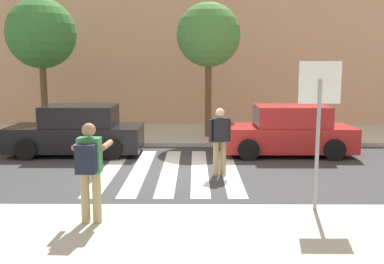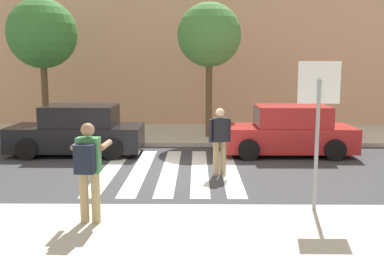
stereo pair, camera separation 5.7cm
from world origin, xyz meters
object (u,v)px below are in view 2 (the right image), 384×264
at_px(pedestrian_crossing, 220,138).
at_px(street_tree_center, 209,36).
at_px(street_tree_west, 42,34).
at_px(parked_car_red, 288,132).
at_px(stop_sign, 318,103).
at_px(photographer_with_backpack, 88,164).
at_px(parked_car_black, 78,132).

xyz_separation_m(pedestrian_crossing, street_tree_center, (-0.14, 5.32, 2.87)).
bearing_deg(street_tree_center, street_tree_west, 179.82).
distance_m(street_tree_west, street_tree_center, 6.09).
bearing_deg(parked_car_red, stop_sign, -96.44).
bearing_deg(pedestrian_crossing, stop_sign, -62.81).
relative_size(parked_car_red, street_tree_center, 0.84).
height_order(photographer_with_backpack, street_tree_west, street_tree_west).
bearing_deg(photographer_with_backpack, street_tree_center, 76.19).
distance_m(photographer_with_backpack, parked_car_black, 6.82).
bearing_deg(street_tree_west, parked_car_black, -55.04).
bearing_deg(stop_sign, street_tree_center, 101.71).
bearing_deg(photographer_with_backpack, stop_sign, 10.72).
relative_size(parked_car_red, street_tree_west, 0.81).
height_order(stop_sign, pedestrian_crossing, stop_sign).
bearing_deg(street_tree_center, photographer_with_backpack, -103.81).
distance_m(photographer_with_backpack, street_tree_center, 9.87).
bearing_deg(street_tree_center, parked_car_black, -147.28).
distance_m(stop_sign, pedestrian_crossing, 3.72).
height_order(photographer_with_backpack, parked_car_black, photographer_with_backpack).
xyz_separation_m(stop_sign, street_tree_west, (-7.84, 8.48, 1.75)).
bearing_deg(stop_sign, parked_car_red, 83.56).
relative_size(pedestrian_crossing, street_tree_center, 0.35).
xyz_separation_m(stop_sign, photographer_with_backpack, (-4.02, -0.76, -0.98)).
bearing_deg(pedestrian_crossing, street_tree_center, 91.52).
bearing_deg(pedestrian_crossing, parked_car_black, 148.72).
relative_size(pedestrian_crossing, parked_car_red, 0.42).
bearing_deg(street_tree_west, pedestrian_crossing, -40.63).
bearing_deg(parked_car_black, parked_car_red, 0.00).
bearing_deg(street_tree_west, photographer_with_backpack, -67.56).
xyz_separation_m(stop_sign, parked_car_black, (-5.95, 5.77, -1.42)).
relative_size(photographer_with_backpack, parked_car_red, 0.42).
distance_m(photographer_with_backpack, street_tree_west, 10.37).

